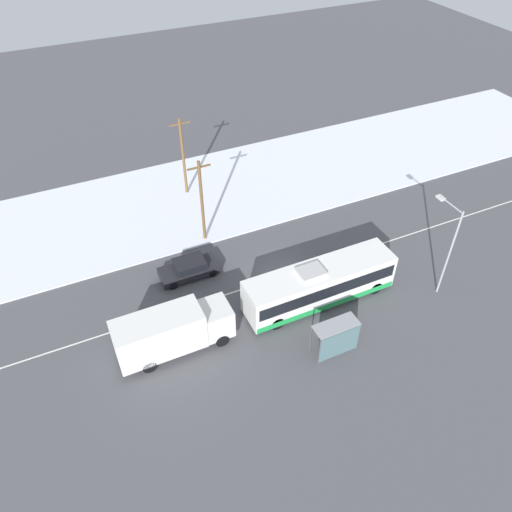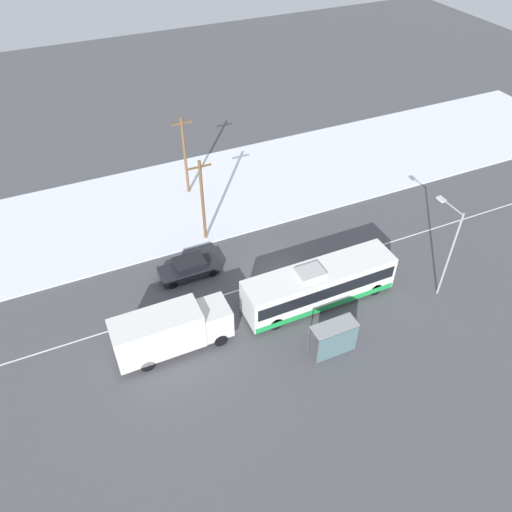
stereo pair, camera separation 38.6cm
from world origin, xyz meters
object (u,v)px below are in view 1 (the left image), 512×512
object	(u,v)px
city_bus	(320,284)
utility_pole_roadside	(202,201)
sedan_car	(189,268)
box_truck	(171,331)
bus_shelter	(338,336)
streetlamp	(448,239)
pedestrian_at_stop	(322,330)
utility_pole_snowlot	(183,156)

from	to	relation	value
city_bus	utility_pole_roadside	size ratio (longest dim) A/B	1.51
sedan_car	city_bus	bearing A→B (deg)	140.23
city_bus	box_truck	distance (m)	10.62
sedan_car	bus_shelter	world-z (taller)	bus_shelter
box_truck	utility_pole_roadside	distance (m)	11.45
city_bus	sedan_car	bearing A→B (deg)	140.23
box_truck	streetlamp	bearing A→B (deg)	-7.75
pedestrian_at_stop	box_truck	bearing A→B (deg)	159.52
box_truck	bus_shelter	world-z (taller)	box_truck
bus_shelter	utility_pole_roadside	xyz separation A→B (m)	(-3.46, 14.34, 2.12)
utility_pole_roadside	box_truck	bearing A→B (deg)	-120.70
city_bus	bus_shelter	world-z (taller)	city_bus
utility_pole_snowlot	pedestrian_at_stop	bearing A→B (deg)	-83.34
utility_pole_roadside	sedan_car	bearing A→B (deg)	-125.47
sedan_car	utility_pole_roadside	bearing A→B (deg)	-125.47
streetlamp	sedan_car	bearing A→B (deg)	151.11
bus_shelter	streetlamp	xyz separation A→B (m)	(9.64, 2.09, 2.82)
city_bus	utility_pole_roadside	xyz separation A→B (m)	(-4.87, 9.79, 2.26)
utility_pole_roadside	utility_pole_snowlot	world-z (taller)	utility_pole_snowlot
box_truck	utility_pole_snowlot	distance (m)	18.04
streetlamp	box_truck	bearing A→B (deg)	172.25
pedestrian_at_stop	utility_pole_snowlot	distance (m)	20.34
box_truck	streetlamp	distance (m)	19.23
city_bus	pedestrian_at_stop	world-z (taller)	city_bus
city_bus	utility_pole_roadside	bearing A→B (deg)	116.43
pedestrian_at_stop	utility_pole_roadside	world-z (taller)	utility_pole_roadside
pedestrian_at_stop	utility_pole_roadside	distance (m)	13.72
sedan_car	streetlamp	xyz separation A→B (m)	(15.67, -8.65, 3.71)
city_bus	utility_pole_roadside	world-z (taller)	utility_pole_roadside
city_bus	box_truck	size ratio (longest dim) A/B	1.46
city_bus	streetlamp	distance (m)	9.09
box_truck	bus_shelter	xyz separation A→B (m)	(9.21, -4.66, -0.08)
city_bus	bus_shelter	bearing A→B (deg)	-107.17
streetlamp	utility_pole_snowlot	distance (m)	22.79
bus_shelter	streetlamp	world-z (taller)	streetlamp
bus_shelter	utility_pole_snowlot	xyz separation A→B (m)	(-2.60, 21.31, 2.17)
sedan_car	utility_pole_snowlot	xyz separation A→B (m)	(3.44, 10.57, 3.06)
city_bus	bus_shelter	xyz separation A→B (m)	(-1.41, -4.55, 0.14)
streetlamp	utility_pole_roadside	size ratio (longest dim) A/B	0.98
sedan_car	streetlamp	world-z (taller)	streetlamp
bus_shelter	streetlamp	size ratio (longest dim) A/B	0.41
city_bus	pedestrian_at_stop	distance (m)	3.69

